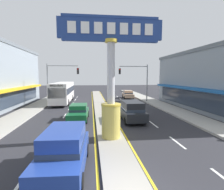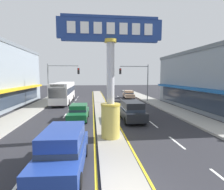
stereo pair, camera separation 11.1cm
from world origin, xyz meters
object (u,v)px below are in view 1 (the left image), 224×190
Objects in this scene: traffic_light_right_side at (137,77)px; suv_far_left_oncoming at (64,149)px; sedan_near_left_lane at (79,112)px; bus_near_right_lane at (63,91)px; district_sign at (111,80)px; storefront_right at (219,80)px; sedan_mid_left_lane at (128,94)px; traffic_light_left_side at (59,77)px; suv_far_right_lane at (132,111)px.

suv_far_left_oncoming is at bearing -113.15° from traffic_light_right_side.
suv_far_left_oncoming is (0.00, -9.40, 0.20)m from sedan_near_left_lane.
bus_near_right_lane is 2.39× the size of suv_far_left_oncoming.
bus_near_right_lane is 12.59m from sedan_near_left_lane.
sedan_near_left_lane is at bearing 114.26° from district_sign.
storefront_right reaches higher than sedan_mid_left_lane.
traffic_light_right_side is 6.49m from sedan_mid_left_lane.
suv_far_right_lane is at bearing -53.00° from traffic_light_left_side.
traffic_light_right_side is at bearing -5.44° from bus_near_right_lane.
district_sign is 23.11m from sedan_mid_left_lane.
district_sign is 1.83× the size of sedan_near_left_lane.
district_sign is at bearing -110.28° from traffic_light_right_side.
storefront_right is at bearing -37.06° from traffic_light_right_side.
district_sign is 1.29× the size of traffic_light_right_side.
traffic_light_right_side is 1.42× the size of sedan_mid_left_lane.
sedan_mid_left_lane is at bearing 71.96° from suv_far_left_oncoming.
bus_near_right_lane is 12.54m from sedan_mid_left_lane.
sedan_mid_left_lane is (8.42, 16.44, 0.00)m from sedan_near_left_lane.
suv_far_right_lane is (8.71, -11.56, -3.26)m from traffic_light_left_side.
sedan_near_left_lane is 18.47m from sedan_mid_left_lane.
sedan_mid_left_lane is (12.00, 5.79, -3.46)m from traffic_light_left_side.
storefront_right reaches higher than bus_near_right_lane.
suv_far_right_lane is 1.06× the size of sedan_near_left_lane.
storefront_right is (15.31, 9.71, -0.22)m from district_sign.
traffic_light_left_side is 1.00× the size of traffic_light_right_side.
bus_near_right_lane is at bearing 174.56° from traffic_light_right_side.
district_sign reaches higher than storefront_right.
traffic_light_left_side is 1.42× the size of sedan_mid_left_lane.
bus_near_right_lane is 2.43× the size of suv_far_right_lane.
bus_near_right_lane is at bearing 159.15° from storefront_right.
traffic_light_right_side is at bearing 73.19° from suv_far_right_lane.
storefront_right is 4.16× the size of suv_far_right_lane.
traffic_light_right_side is (12.29, 0.31, 0.00)m from traffic_light_left_side.
sedan_near_left_lane is (3.59, -10.65, -3.46)m from traffic_light_left_side.
suv_far_left_oncoming is at bearing -81.26° from bus_near_right_lane.
traffic_light_right_side is at bearing 69.72° from district_sign.
bus_near_right_lane reaches higher than suv_far_right_lane.
sedan_mid_left_lane is 0.93× the size of suv_far_left_oncoming.
storefront_right is 4.41× the size of sedan_near_left_lane.
district_sign is at bearing -104.83° from sedan_mid_left_lane.
sedan_near_left_lane is at bearing -117.11° from sedan_mid_left_lane.
traffic_light_left_side reaches higher than suv_far_right_lane.
traffic_light_right_side is 12.29m from bus_near_right_lane.
bus_near_right_lane is at bearing -159.68° from sedan_mid_left_lane.
suv_far_left_oncoming is (-8.70, -20.35, -3.26)m from traffic_light_right_side.
district_sign is 1.82× the size of sedan_mid_left_lane.
district_sign is 17.74m from traffic_light_right_side.
traffic_light_left_side is at bearing -154.24° from sedan_mid_left_lane.
traffic_light_right_side is (6.15, 16.64, 0.22)m from district_sign.
bus_near_right_lane reaches higher than suv_far_left_oncoming.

